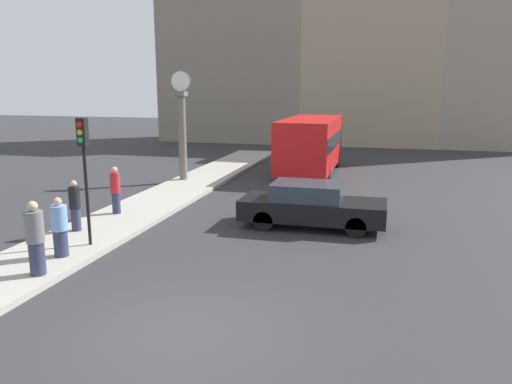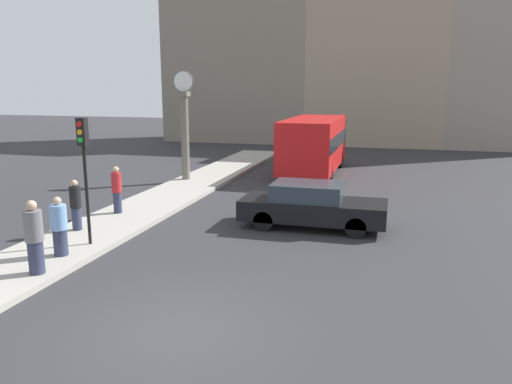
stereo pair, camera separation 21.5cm
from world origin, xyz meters
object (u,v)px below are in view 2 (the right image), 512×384
object	(u,v)px
street_clock	(185,128)
sedan_car	(312,205)
pedestrian_blue_stripe	(59,227)
pedestrian_black_jacket	(76,205)
traffic_light_near	(84,155)
bus_distant	(314,142)
pedestrian_grey_jacket	(34,238)
pedestrian_red_top	(117,190)

from	to	relation	value
street_clock	sedan_car	bearing A→B (deg)	-41.13
pedestrian_blue_stripe	pedestrian_black_jacket	size ratio (longest dim) A/B	1.00
sedan_car	street_clock	xyz separation A→B (m)	(-7.11, 6.21, 1.86)
sedan_car	traffic_light_near	bearing A→B (deg)	-145.55
sedan_car	bus_distant	xyz separation A→B (m)	(-1.59, 10.37, 0.91)
bus_distant	pedestrian_grey_jacket	distance (m)	17.09
sedan_car	pedestrian_black_jacket	distance (m)	7.43
pedestrian_blue_stripe	pedestrian_black_jacket	xyz separation A→B (m)	(-1.03, 2.19, 0.02)
street_clock	pedestrian_blue_stripe	bearing A→B (deg)	-83.62
bus_distant	pedestrian_black_jacket	xyz separation A→B (m)	(-5.30, -13.14, -0.71)
bus_distant	pedestrian_blue_stripe	bearing A→B (deg)	-105.57
bus_distant	sedan_car	bearing A→B (deg)	-81.27
sedan_car	pedestrian_blue_stripe	size ratio (longest dim) A/B	2.97
pedestrian_red_top	pedestrian_grey_jacket	size ratio (longest dim) A/B	0.93
traffic_light_near	pedestrian_red_top	distance (m)	3.95
sedan_car	pedestrian_red_top	world-z (taller)	pedestrian_red_top
pedestrian_grey_jacket	pedestrian_blue_stripe	distance (m)	1.32
bus_distant	pedestrian_black_jacket	distance (m)	14.18
bus_distant	pedestrian_red_top	bearing A→B (deg)	-115.57
pedestrian_blue_stripe	bus_distant	bearing A→B (deg)	74.43
bus_distant	pedestrian_blue_stripe	size ratio (longest dim) A/B	4.73
sedan_car	pedestrian_black_jacket	xyz separation A→B (m)	(-6.90, -2.77, 0.20)
pedestrian_red_top	pedestrian_blue_stripe	distance (m)	4.53
street_clock	pedestrian_blue_stripe	distance (m)	11.36
sedan_car	pedestrian_red_top	size ratio (longest dim) A/B	2.83
street_clock	pedestrian_black_jacket	size ratio (longest dim) A/B	3.23
sedan_car	traffic_light_near	world-z (taller)	traffic_light_near
pedestrian_grey_jacket	pedestrian_red_top	bearing A→B (deg)	102.11
street_clock	pedestrian_red_top	size ratio (longest dim) A/B	3.08
street_clock	pedestrian_black_jacket	distance (m)	9.13
bus_distant	pedestrian_black_jacket	world-z (taller)	bus_distant
pedestrian_red_top	pedestrian_grey_jacket	distance (m)	5.84
traffic_light_near	pedestrian_black_jacket	distance (m)	2.42
traffic_light_near	pedestrian_blue_stripe	bearing A→B (deg)	-99.28
sedan_car	bus_distant	size ratio (longest dim) A/B	0.63
pedestrian_grey_jacket	pedestrian_blue_stripe	size ratio (longest dim) A/B	1.13
pedestrian_grey_jacket	pedestrian_blue_stripe	world-z (taller)	pedestrian_grey_jacket
pedestrian_red_top	pedestrian_grey_jacket	bearing A→B (deg)	-77.89
pedestrian_blue_stripe	pedestrian_red_top	bearing A→B (deg)	102.01
bus_distant	street_clock	size ratio (longest dim) A/B	1.47
traffic_light_near	pedestrian_grey_jacket	size ratio (longest dim) A/B	1.99
pedestrian_grey_jacket	sedan_car	bearing A→B (deg)	48.20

